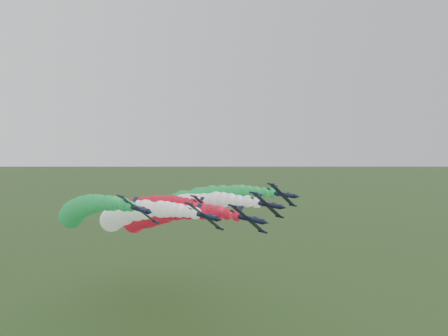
{
  "coord_description": "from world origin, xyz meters",
  "views": [
    {
      "loc": [
        -59.31,
        -77.9,
        63.72
      ],
      "look_at": [
        4.29,
        9.98,
        56.43
      ],
      "focal_mm": 35.0,
      "sensor_mm": 36.0,
      "label": 1
    }
  ],
  "objects_px": {
    "jet_inner_right": "(169,208)",
    "jet_trail": "(135,209)",
    "jet_outer_right": "(189,200)",
    "jet_outer_left": "(78,211)",
    "jet_inner_left": "(124,215)",
    "jet_lead": "(151,217)"
  },
  "relations": [
    {
      "from": "jet_inner_left",
      "to": "jet_outer_left",
      "type": "height_order",
      "value": "jet_outer_left"
    },
    {
      "from": "jet_outer_left",
      "to": "jet_trail",
      "type": "bearing_deg",
      "value": 21.46
    },
    {
      "from": "jet_outer_left",
      "to": "jet_outer_right",
      "type": "relative_size",
      "value": 1.01
    },
    {
      "from": "jet_inner_left",
      "to": "jet_outer_right",
      "type": "bearing_deg",
      "value": 10.7
    },
    {
      "from": "jet_inner_right",
      "to": "jet_trail",
      "type": "height_order",
      "value": "jet_inner_right"
    },
    {
      "from": "jet_lead",
      "to": "jet_outer_left",
      "type": "bearing_deg",
      "value": 135.59
    },
    {
      "from": "jet_inner_left",
      "to": "jet_inner_right",
      "type": "distance_m",
      "value": 17.0
    },
    {
      "from": "jet_outer_left",
      "to": "jet_outer_right",
      "type": "distance_m",
      "value": 43.91
    },
    {
      "from": "jet_outer_right",
      "to": "jet_trail",
      "type": "bearing_deg",
      "value": 146.86
    },
    {
      "from": "jet_outer_left",
      "to": "jet_outer_right",
      "type": "height_order",
      "value": "jet_outer_right"
    },
    {
      "from": "jet_inner_right",
      "to": "jet_lead",
      "type": "bearing_deg",
      "value": -144.17
    },
    {
      "from": "jet_inner_left",
      "to": "jet_outer_right",
      "type": "height_order",
      "value": "jet_outer_right"
    },
    {
      "from": "jet_lead",
      "to": "jet_trail",
      "type": "bearing_deg",
      "value": 76.38
    },
    {
      "from": "jet_lead",
      "to": "jet_inner_right",
      "type": "relative_size",
      "value": 1.0
    },
    {
      "from": "jet_outer_right",
      "to": "jet_trail",
      "type": "height_order",
      "value": "jet_outer_right"
    },
    {
      "from": "jet_inner_left",
      "to": "jet_outer_left",
      "type": "distance_m",
      "value": 15.65
    },
    {
      "from": "jet_inner_left",
      "to": "jet_trail",
      "type": "distance_m",
      "value": 21.39
    },
    {
      "from": "jet_outer_left",
      "to": "jet_trail",
      "type": "xyz_separation_m",
      "value": [
        25.66,
        10.09,
        -3.1
      ]
    },
    {
      "from": "jet_lead",
      "to": "jet_inner_left",
      "type": "relative_size",
      "value": 1.0
    },
    {
      "from": "jet_outer_left",
      "to": "jet_inner_right",
      "type": "bearing_deg",
      "value": -18.27
    },
    {
      "from": "jet_lead",
      "to": "jet_outer_right",
      "type": "relative_size",
      "value": 1.0
    },
    {
      "from": "jet_inner_right",
      "to": "jet_outer_right",
      "type": "relative_size",
      "value": 1.01
    }
  ]
}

